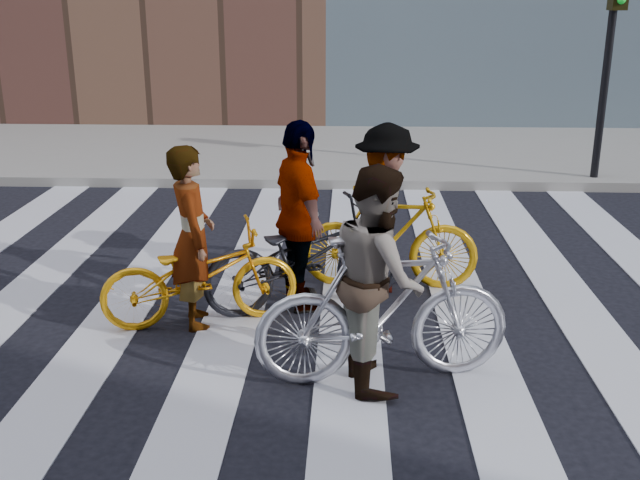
# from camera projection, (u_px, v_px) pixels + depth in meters

# --- Properties ---
(ground) EXTENTS (100.00, 100.00, 0.00)m
(ground) POSITION_uv_depth(u_px,v_px,m) (290.00, 324.00, 6.92)
(ground) COLOR black
(ground) RESTS_ON ground
(sidewalk_far) EXTENTS (100.00, 5.00, 0.15)m
(sidewalk_far) POSITION_uv_depth(u_px,v_px,m) (321.00, 152.00, 14.01)
(sidewalk_far) COLOR gray
(sidewalk_far) RESTS_ON ground
(zebra_crosswalk) EXTENTS (8.25, 10.00, 0.01)m
(zebra_crosswalk) POSITION_uv_depth(u_px,v_px,m) (290.00, 323.00, 6.91)
(zebra_crosswalk) COLOR silver
(zebra_crosswalk) RESTS_ON ground
(traffic_signal) EXTENTS (0.22, 0.42, 3.33)m
(traffic_signal) POSITION_uv_depth(u_px,v_px,m) (612.00, 38.00, 11.08)
(traffic_signal) COLOR black
(traffic_signal) RESTS_ON ground
(bike_yellow_left) EXTENTS (1.89, 1.11, 0.94)m
(bike_yellow_left) POSITION_uv_depth(u_px,v_px,m) (200.00, 276.00, 6.79)
(bike_yellow_left) COLOR #FBA30D
(bike_yellow_left) RESTS_ON ground
(bike_silver_mid) EXTENTS (2.07, 0.91, 1.20)m
(bike_silver_mid) POSITION_uv_depth(u_px,v_px,m) (383.00, 310.00, 5.74)
(bike_silver_mid) COLOR silver
(bike_silver_mid) RESTS_ON ground
(bike_yellow_right) EXTENTS (1.82, 0.60, 1.08)m
(bike_yellow_right) POSITION_uv_depth(u_px,v_px,m) (390.00, 238.00, 7.62)
(bike_yellow_right) COLOR orange
(bike_yellow_right) RESTS_ON ground
(bike_dark_rear) EXTENTS (2.11, 1.40, 1.05)m
(bike_dark_rear) POSITION_uv_depth(u_px,v_px,m) (305.00, 256.00, 7.12)
(bike_dark_rear) COLOR black
(bike_dark_rear) RESTS_ON ground
(rider_left) EXTENTS (0.56, 0.70, 1.67)m
(rider_left) POSITION_uv_depth(u_px,v_px,m) (192.00, 237.00, 6.68)
(rider_left) COLOR slate
(rider_left) RESTS_ON ground
(rider_mid) EXTENTS (0.80, 0.95, 1.73)m
(rider_mid) POSITION_uv_depth(u_px,v_px,m) (378.00, 277.00, 5.65)
(rider_mid) COLOR slate
(rider_mid) RESTS_ON ground
(rider_right) EXTENTS (0.69, 1.13, 1.71)m
(rider_right) POSITION_uv_depth(u_px,v_px,m) (386.00, 208.00, 7.52)
(rider_right) COLOR slate
(rider_right) RESTS_ON ground
(rider_rear) EXTENTS (0.82, 1.16, 1.83)m
(rider_rear) POSITION_uv_depth(u_px,v_px,m) (300.00, 217.00, 7.00)
(rider_rear) COLOR slate
(rider_rear) RESTS_ON ground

